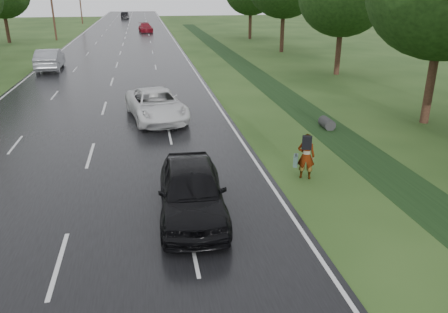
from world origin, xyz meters
TOP-DOWN VIEW (x-y plane):
  - ground at (0.00, 0.00)m, footprint 220.00×220.00m
  - road at (0.00, 45.00)m, footprint 14.00×180.00m
  - edge_stripe_east at (6.75, 45.00)m, footprint 0.12×180.00m
  - edge_stripe_west at (-6.75, 45.00)m, footprint 0.12×180.00m
  - center_line at (0.00, 45.00)m, footprint 0.12×180.00m
  - drainage_ditch at (11.50, 18.71)m, footprint 2.20×120.00m
  - utility_pole_far at (-9.20, 55.00)m, footprint 1.60×0.26m
  - pedestrian at (8.17, 4.18)m, footprint 0.85×0.89m
  - white_pickup at (3.00, 13.10)m, footprint 3.58×6.07m
  - dark_sedan at (3.70, 2.00)m, footprint 2.24×5.07m
  - silver_sedan at (-5.56, 30.41)m, footprint 2.06×5.46m
  - far_car_red at (3.08, 64.49)m, footprint 2.50×5.00m
  - far_car_dark at (-1.21, 99.68)m, footprint 1.78×4.62m

SIDE VIEW (x-z plane):
  - ground at x=0.00m, z-range 0.00..0.00m
  - road at x=0.00m, z-range 0.00..0.04m
  - drainage_ditch at x=11.50m, z-range -0.24..0.32m
  - edge_stripe_east at x=6.75m, z-range 0.04..0.05m
  - edge_stripe_west at x=-6.75m, z-range 0.04..0.05m
  - center_line at x=0.00m, z-range 0.04..0.05m
  - far_car_red at x=3.08m, z-range 0.04..1.43m
  - far_car_dark at x=-1.21m, z-range 0.04..1.54m
  - white_pickup at x=3.00m, z-range 0.04..1.62m
  - dark_sedan at x=3.70m, z-range 0.04..1.74m
  - pedestrian at x=8.17m, z-range 0.03..1.78m
  - silver_sedan at x=-5.56m, z-range 0.04..1.82m
  - utility_pole_far at x=-9.20m, z-range 0.20..10.20m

